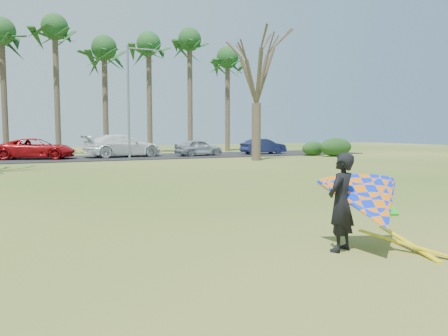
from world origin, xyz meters
name	(u,v)px	position (x,y,z in m)	size (l,w,h in m)	color
ground	(260,222)	(0.00, 0.00, 0.00)	(100.00, 100.00, 0.00)	#235312
parking_strip	(94,158)	(0.00, 25.00, 0.03)	(46.00, 7.00, 0.06)	black
palm_4	(1,33)	(-6.00, 31.00, 9.85)	(4.84, 4.84, 11.54)	#48372B
palm_5	(55,29)	(-2.00, 31.00, 10.52)	(4.84, 4.84, 12.24)	#4B3A2D
palm_6	(104,49)	(2.00, 31.00, 9.17)	(4.84, 4.84, 10.84)	#4D3B2E
palm_7	(149,45)	(6.00, 31.00, 9.85)	(4.84, 4.84, 11.54)	#4C3F2E
palm_8	(190,41)	(10.00, 31.00, 10.52)	(4.84, 4.84, 12.24)	brown
palm_9	(228,59)	(14.00, 31.00, 9.17)	(4.84, 4.84, 10.84)	#49382C
bare_tree_right	(257,65)	(10.00, 18.00, 6.57)	(6.27, 6.27, 9.21)	brown
streetlight	(131,97)	(2.16, 22.00, 4.46)	(2.28, 0.18, 8.00)	gray
hedge_near	(336,147)	(18.12, 19.33, 0.75)	(2.98, 1.35, 1.49)	#183B15
hedge_far	(313,149)	(17.09, 20.93, 0.59)	(2.13, 1.00, 1.18)	#193D16
car_2	(37,149)	(-3.91, 25.18, 0.79)	(2.44, 5.28, 1.47)	#B50E13
car_3	(123,146)	(2.23, 25.11, 0.92)	(2.41, 5.94, 1.72)	white
car_4	(198,147)	(8.10, 24.11, 0.72)	(1.57, 3.89, 1.33)	#9CA2A9
car_5	(263,146)	(14.13, 24.07, 0.72)	(1.39, 3.99, 1.31)	#171D47
kite_flyer	(368,204)	(0.45, -2.96, 0.85)	(2.13, 2.39, 2.02)	black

